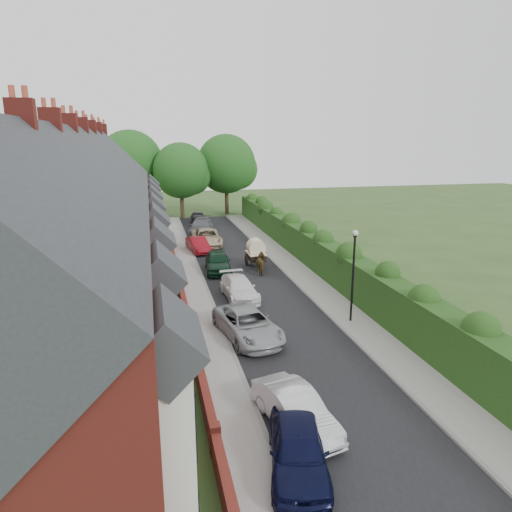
{
  "coord_description": "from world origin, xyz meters",
  "views": [
    {
      "loc": [
        -6.94,
        -17.46,
        9.81
      ],
      "look_at": [
        -0.27,
        11.04,
        2.2
      ],
      "focal_mm": 32.0,
      "sensor_mm": 36.0,
      "label": 1
    }
  ],
  "objects": [
    {
      "name": "ground",
      "position": [
        0.0,
        0.0,
        0.0
      ],
      "size": [
        140.0,
        140.0,
        0.0
      ],
      "primitive_type": "plane",
      "color": "#2D4C1E",
      "rests_on": "ground"
    },
    {
      "name": "road",
      "position": [
        -0.5,
        11.0,
        0.01
      ],
      "size": [
        6.0,
        58.0,
        0.02
      ],
      "primitive_type": "cube",
      "color": "black",
      "rests_on": "ground"
    },
    {
      "name": "pavement_hedge_side",
      "position": [
        3.6,
        11.0,
        0.06
      ],
      "size": [
        2.2,
        58.0,
        0.12
      ],
      "primitive_type": "cube",
      "color": "gray",
      "rests_on": "ground"
    },
    {
      "name": "pavement_house_side",
      "position": [
        -4.35,
        11.0,
        0.06
      ],
      "size": [
        1.7,
        58.0,
        0.12
      ],
      "primitive_type": "cube",
      "color": "gray",
      "rests_on": "ground"
    },
    {
      "name": "kerb_hedge_side",
      "position": [
        2.55,
        11.0,
        0.07
      ],
      "size": [
        0.18,
        58.0,
        0.13
      ],
      "primitive_type": "cube",
      "color": "gray",
      "rests_on": "ground"
    },
    {
      "name": "kerb_house_side",
      "position": [
        -3.55,
        11.0,
        0.07
      ],
      "size": [
        0.18,
        58.0,
        0.13
      ],
      "primitive_type": "cube",
      "color": "gray",
      "rests_on": "ground"
    },
    {
      "name": "hedge",
      "position": [
        5.4,
        11.0,
        1.6
      ],
      "size": [
        2.1,
        58.0,
        2.85
      ],
      "color": "#1B3A12",
      "rests_on": "ground"
    },
    {
      "name": "terrace_row",
      "position": [
        -10.87,
        9.98,
        4.47
      ],
      "size": [
        9.05,
        40.5,
        11.5
      ],
      "color": "maroon",
      "rests_on": "ground"
    },
    {
      "name": "garden_wall_row",
      "position": [
        -5.35,
        10.0,
        0.46
      ],
      "size": [
        0.35,
        40.35,
        1.1
      ],
      "color": "maroon",
      "rests_on": "ground"
    },
    {
      "name": "lamppost",
      "position": [
        3.4,
        4.0,
        3.3
      ],
      "size": [
        0.32,
        0.32,
        5.16
      ],
      "color": "black",
      "rests_on": "ground"
    },
    {
      "name": "tree_far_left",
      "position": [
        -2.65,
        40.08,
        5.71
      ],
      "size": [
        7.14,
        6.8,
        9.29
      ],
      "color": "#332316",
      "rests_on": "ground"
    },
    {
      "name": "tree_far_right",
      "position": [
        3.39,
        42.08,
        6.31
      ],
      "size": [
        7.98,
        7.6,
        10.31
      ],
      "color": "#332316",
      "rests_on": "ground"
    },
    {
      "name": "tree_far_back",
      "position": [
        -8.59,
        43.08,
        6.62
      ],
      "size": [
        8.4,
        8.0,
        10.82
      ],
      "color": "#332316",
      "rests_on": "ground"
    },
    {
      "name": "car_navy",
      "position": [
        -3.0,
        -6.2,
        0.73
      ],
      "size": [
        2.7,
        4.59,
        1.47
      ],
      "primitive_type": "imported",
      "rotation": [
        0.0,
        0.0,
        -0.24
      ],
      "color": "black",
      "rests_on": "ground"
    },
    {
      "name": "car_silver_a",
      "position": [
        -2.43,
        -4.2,
        0.69
      ],
      "size": [
        2.38,
        4.39,
        1.37
      ],
      "primitive_type": "imported",
      "rotation": [
        0.0,
        0.0,
        0.23
      ],
      "color": "silver",
      "rests_on": "ground"
    },
    {
      "name": "car_silver_b",
      "position": [
        -2.48,
        3.36,
        0.71
      ],
      "size": [
        3.26,
        5.49,
        1.43
      ],
      "primitive_type": "imported",
      "rotation": [
        0.0,
        0.0,
        0.18
      ],
      "color": "#9FA1A6",
      "rests_on": "ground"
    },
    {
      "name": "car_white",
      "position": [
        -1.78,
        9.24,
        0.66
      ],
      "size": [
        2.1,
        4.62,
        1.31
      ],
      "primitive_type": "imported",
      "rotation": [
        0.0,
        0.0,
        0.06
      ],
      "color": "white",
      "rests_on": "ground"
    },
    {
      "name": "car_green",
      "position": [
        -2.2,
        15.42,
        0.77
      ],
      "size": [
        2.18,
        4.63,
        1.53
      ],
      "primitive_type": "imported",
      "rotation": [
        0.0,
        0.0,
        -0.08
      ],
      "color": "black",
      "rests_on": "ground"
    },
    {
      "name": "car_red",
      "position": [
        -3.0,
        21.8,
        0.66
      ],
      "size": [
        2.0,
        4.2,
        1.33
      ],
      "primitive_type": "imported",
      "rotation": [
        0.0,
        0.0,
        0.15
      ],
      "color": "maroon",
      "rests_on": "ground"
    },
    {
      "name": "car_beige",
      "position": [
        -1.93,
        24.26,
        0.76
      ],
      "size": [
        2.63,
        5.53,
        1.52
      ],
      "primitive_type": "imported",
      "rotation": [
        0.0,
        0.0,
        -0.02
      ],
      "color": "#C6B08F",
      "rests_on": "ground"
    },
    {
      "name": "car_grey",
      "position": [
        -1.82,
        29.67,
        0.79
      ],
      "size": [
        3.2,
        5.79,
        1.59
      ],
      "primitive_type": "imported",
      "rotation": [
        0.0,
        0.0,
        -0.19
      ],
      "color": "#5B5C62",
      "rests_on": "ground"
    },
    {
      "name": "car_black",
      "position": [
        -1.6,
        35.43,
        0.72
      ],
      "size": [
        2.13,
        4.4,
        1.45
      ],
      "primitive_type": "imported",
      "rotation": [
        0.0,
        0.0,
        -0.1
      ],
      "color": "black",
      "rests_on": "ground"
    },
    {
      "name": "horse",
      "position": [
        0.89,
        14.06,
        0.77
      ],
      "size": [
        0.85,
        1.83,
        1.54
      ],
      "primitive_type": "imported",
      "rotation": [
        0.0,
        0.0,
        3.13
      ],
      "color": "#523D1E",
      "rests_on": "ground"
    },
    {
      "name": "horse_cart",
      "position": [
        0.89,
        16.02,
        1.27
      ],
      "size": [
        1.4,
        3.08,
        2.23
      ],
      "color": "black",
      "rests_on": "ground"
    }
  ]
}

